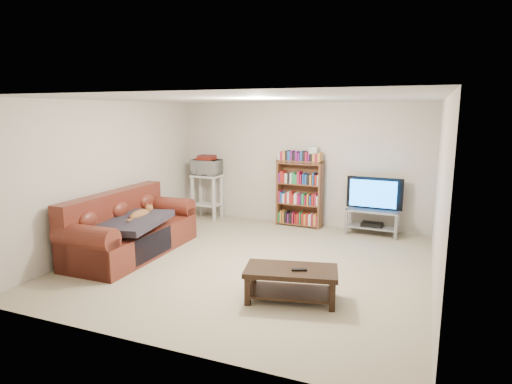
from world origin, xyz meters
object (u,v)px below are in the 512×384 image
at_px(sofa, 129,232).
at_px(tv_stand, 372,218).
at_px(bookshelf, 300,192).
at_px(coffee_table, 291,278).

relative_size(sofa, tv_stand, 2.40).
xyz_separation_m(tv_stand, bookshelf, (-1.42, 0.11, 0.35)).
bearing_deg(tv_stand, bookshelf, 178.50).
bearing_deg(sofa, coffee_table, -14.32).
height_order(tv_stand, bookshelf, bookshelf).
bearing_deg(coffee_table, tv_stand, 67.76).
height_order(sofa, tv_stand, sofa).
bearing_deg(tv_stand, coffee_table, -96.98).
xyz_separation_m(coffee_table, bookshelf, (-0.86, 3.32, 0.39)).
bearing_deg(coffee_table, bookshelf, 92.08).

